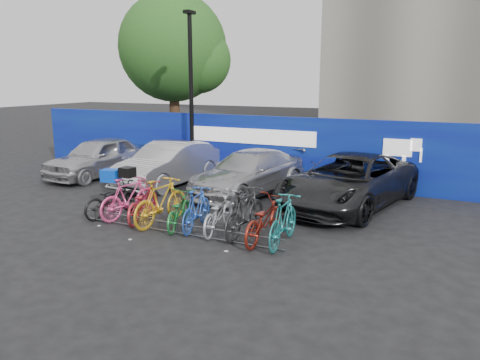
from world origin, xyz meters
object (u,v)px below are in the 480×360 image
Objects in this scene: car_3 at (349,181)px; bike_9 at (283,220)px; car_1 at (169,164)px; bike_4 at (179,210)px; tree at (177,50)px; bike_6 at (218,213)px; car_0 at (99,157)px; car_2 at (249,173)px; bike_5 at (197,209)px; bike_1 at (129,198)px; bike_8 at (264,219)px; bike_3 at (161,202)px; lamppost at (191,91)px; bike_0 at (112,199)px; bike_2 at (143,202)px; bike_rack at (177,228)px; bike_7 at (245,212)px.

car_3 is 3.96m from bike_9.
car_3 is at bearing -100.73° from bike_9.
bike_4 is (2.98, -4.01, -0.32)m from car_1.
tree reaches higher than bike_6.
car_1 is (3.29, -0.06, 0.01)m from car_0.
tree is 9.98m from car_2.
bike_1 is at bearing -9.66° from bike_5.
car_0 reaches higher than bike_9.
car_3 is at bearing -131.19° from bike_1.
bike_5 is at bearing -0.36° from bike_8.
lamppost is at bearing -60.56° from bike_3.
car_1 reaches higher than bike_9.
bike_0 is 1.00m from bike_2.
bike_rack is (3.20, -6.00, -3.11)m from lamppost.
car_1 is 2.33× the size of bike_8.
bike_7 is at bearing -167.19° from bike_1.
bike_7 is (1.71, -3.93, -0.10)m from car_2.
bike_4 is 2.85m from bike_9.
bike_2 is (-1.49, 0.62, 0.33)m from bike_rack.
bike_5 reaches higher than bike_0.
bike_5 is 0.92× the size of bike_9.
bike_8 is (1.86, -0.07, -0.01)m from bike_5.
bike_2 is at bearing -10.38° from bike_5.
bike_9 is at bearing -175.30° from bike_3.
car_0 is 5.69m from bike_0.
bike_rack is at bearing -61.93° from lamppost.
bike_3 is 1.62m from bike_6.
bike_6 is (0.58, 0.07, -0.05)m from bike_5.
car_3 is at bearing 3.72° from car_0.
bike_rack is at bearing 24.81° from bike_7.
bike_0 is 4.57m from bike_8.
bike_6 is (1.07, 0.14, 0.03)m from bike_4.
car_3 is 4.81m from bike_5.
bike_rack is 8.00m from car_0.
bike_3 is at bearing 157.56° from bike_2.
car_3 is 2.93× the size of bike_1.
car_0 is at bearing -87.83° from tree.
lamppost is 3.09× the size of bike_7.
bike_8 is at bearing -20.35° from car_0.
bike_rack is at bearing 153.60° from bike_3.
lamppost is 6.55m from bike_3.
bike_4 is at bearing -28.06° from car_0.
car_2 is at bearing -101.50° from bike_1.
bike_2 reaches higher than bike_0.
car_0 is at bearing -23.48° from bike_8.
bike_7 is (4.01, 0.05, 0.11)m from bike_0.
tree is at bearing -63.57° from bike_5.
bike_0 is at bearing -3.82° from bike_9.
bike_6 reaches higher than bike_rack.
bike_rack is at bearing -74.97° from car_2.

